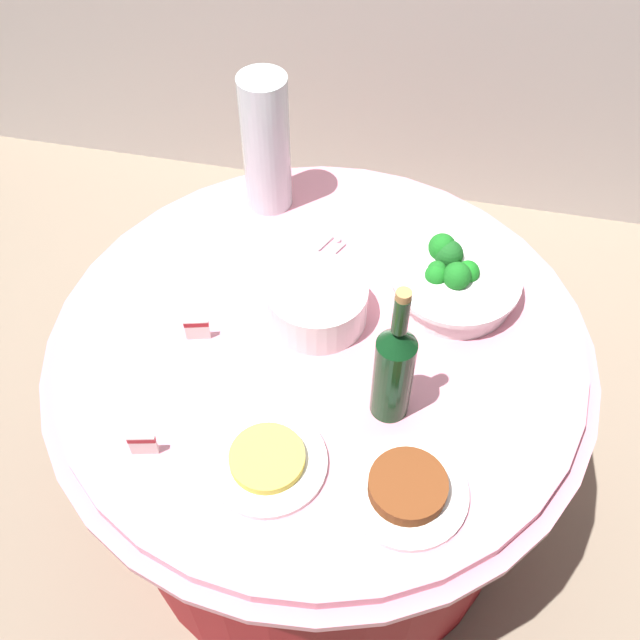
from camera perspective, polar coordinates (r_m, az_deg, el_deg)
The scene contains 11 objects.
ground_plane at distance 2.16m, azimuth 0.00°, elevation -13.38°, with size 6.00×6.00×0.00m, color gray.
buffet_table at distance 1.83m, azimuth 0.00°, elevation -8.25°, with size 1.16×1.16×0.74m.
broccoli_bowl at distance 1.60m, azimuth 10.34°, elevation 3.07°, with size 0.28×0.28×0.11m.
plate_stack at distance 1.52m, azimuth -0.21°, elevation 1.34°, with size 0.21×0.21×0.09m.
wine_bottle at distance 1.32m, azimuth 5.77°, elevation -3.77°, with size 0.07×0.07×0.34m.
decorative_fruit_vase at distance 1.72m, azimuth -4.19°, elevation 13.04°, with size 0.11×0.11×0.34m.
serving_tongs at distance 1.67m, azimuth -0.07°, elevation 4.85°, with size 0.11×0.16×0.01m.
food_plate_fried_egg at distance 1.36m, azimuth -4.12°, elevation -10.85°, with size 0.22×0.22×0.03m.
food_plate_stir_fry at distance 1.33m, azimuth 6.81°, elevation -12.90°, with size 0.22×0.22×0.04m.
label_placard_front at distance 1.52m, azimuth -9.55°, elevation -0.64°, with size 0.05×0.02×0.05m.
label_placard_mid at distance 1.39m, azimuth -13.63°, elevation -9.35°, with size 0.05×0.02×0.05m.
Camera 1 is at (0.19, -0.92, 1.94)m, focal length 41.10 mm.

